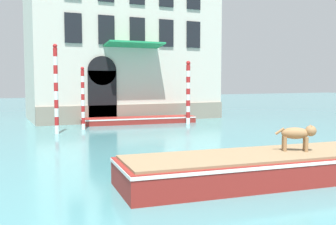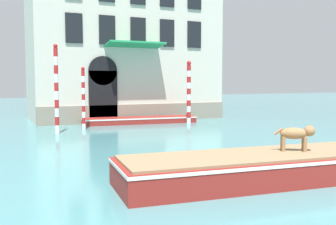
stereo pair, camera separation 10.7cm
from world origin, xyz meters
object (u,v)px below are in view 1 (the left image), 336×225
at_px(mooring_pole_1, 83,98).
at_px(boat_foreground, 259,167).
at_px(boat_moored_near_palazzo, 140,120).
at_px(mooring_pole_2, 188,92).
at_px(dog_on_deck, 298,134).
at_px(mooring_pole_0, 56,89).

bearing_deg(mooring_pole_1, boat_foreground, -82.27).
xyz_separation_m(boat_moored_near_palazzo, mooring_pole_2, (2.65, -1.32, 1.71)).
height_order(boat_moored_near_palazzo, mooring_pole_1, mooring_pole_1).
height_order(mooring_pole_1, mooring_pole_2, mooring_pole_2).
xyz_separation_m(boat_foreground, mooring_pole_2, (4.71, 12.95, 1.53)).
relative_size(boat_foreground, boat_moored_near_palazzo, 1.07).
distance_m(dog_on_deck, mooring_pole_2, 13.59).
xyz_separation_m(mooring_pole_0, mooring_pole_2, (8.01, 1.36, -0.30)).
bearing_deg(mooring_pole_2, boat_moored_near_palazzo, 153.48).
xyz_separation_m(dog_on_deck, boat_moored_near_palazzo, (0.90, 14.42, -1.00)).
bearing_deg(boat_moored_near_palazzo, boat_foreground, -92.65).
distance_m(mooring_pole_0, mooring_pole_2, 8.13).
height_order(dog_on_deck, boat_moored_near_palazzo, dog_on_deck).
bearing_deg(dog_on_deck, mooring_pole_0, 142.93).
relative_size(boat_foreground, dog_on_deck, 7.94).
bearing_deg(boat_moored_near_palazzo, mooring_pole_2, -20.97).
height_order(boat_foreground, dog_on_deck, dog_on_deck).
height_order(dog_on_deck, mooring_pole_0, mooring_pole_0).
distance_m(boat_foreground, dog_on_deck, 1.43).
bearing_deg(boat_foreground, dog_on_deck, -1.27).
bearing_deg(mooring_pole_1, mooring_pole_2, 1.78).
bearing_deg(dog_on_deck, boat_moored_near_palazzo, 118.57).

